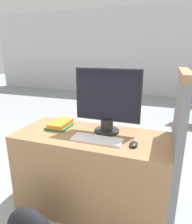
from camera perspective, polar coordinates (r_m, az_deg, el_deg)
wall_back at (r=6.89m, az=15.47°, el=16.11°), size 12.00×0.06×2.80m
desk at (r=1.87m, az=-1.33°, el=-16.77°), size 1.30×0.57×0.73m
carrel_divider at (r=1.69m, az=21.65°, el=-10.89°), size 0.07×0.67×1.28m
monitor at (r=1.68m, az=3.25°, el=2.95°), size 0.56×0.22×0.55m
keyboard at (r=1.59m, az=0.29°, el=-7.90°), size 0.40×0.15×0.02m
mouse at (r=1.52m, az=10.70°, el=-8.98°), size 0.06×0.10×0.03m
book_stack at (r=1.88m, az=-10.20°, el=-3.50°), size 0.20×0.26×0.06m
far_chair at (r=4.44m, az=25.57°, el=3.49°), size 0.44×0.44×0.94m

